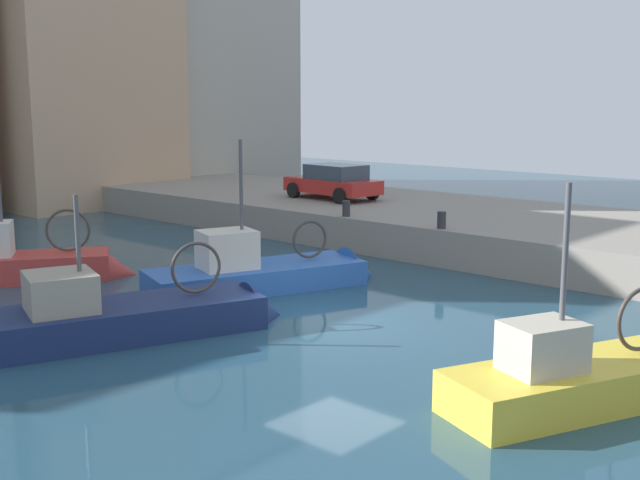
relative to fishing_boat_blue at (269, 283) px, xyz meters
The scene contains 10 objects.
water_surface 4.14m from the fishing_boat_blue, 111.36° to the right, with size 80.00×80.00×0.00m, color navy.
quay_wall 10.72m from the fishing_boat_blue, 21.10° to the right, with size 9.00×56.00×1.20m, color gray.
fishing_boat_blue is the anchor object (origin of this frame).
fishing_boat_yellow 10.64m from the fishing_boat_blue, 101.69° to the right, with size 5.90×3.63×4.63m.
fishing_boat_red 7.19m from the fishing_boat_blue, 124.88° to the left, with size 5.84×4.59×3.98m.
fishing_boat_navy 5.29m from the fishing_boat_blue, 167.42° to the right, with size 7.19×4.08×4.16m.
parked_car_red 11.10m from the fishing_boat_blue, 32.01° to the left, with size 2.31×4.24×1.44m.
mooring_bollard_mid 6.28m from the fishing_boat_blue, 17.63° to the right, with size 0.28×0.28×0.55m, color #2D2D33.
mooring_bollard_north 6.37m from the fishing_boat_blue, 20.15° to the left, with size 0.28×0.28×0.55m, color #2D2D33.
waterfront_building_central 27.89m from the fishing_boat_blue, 54.06° to the left, with size 9.06×7.40×17.00m.
Camera 1 is at (-13.56, -11.97, 5.20)m, focal length 44.41 mm.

